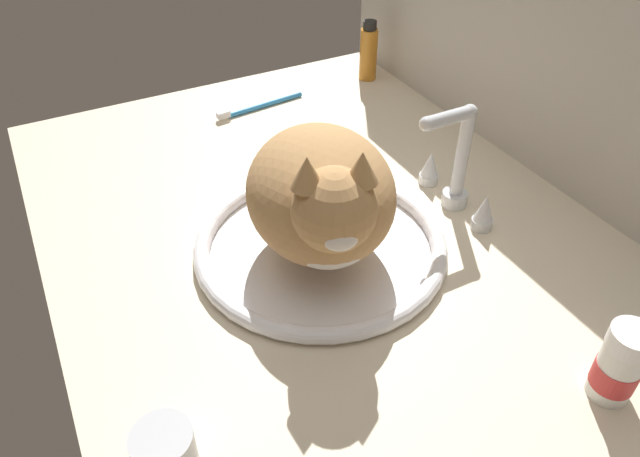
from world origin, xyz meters
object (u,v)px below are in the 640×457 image
Objects in this scene: toothbrush at (259,106)px; faucet at (455,169)px; cat at (322,196)px; amber_bottle at (369,52)px; pill_bottle at (619,366)px; sink_basin at (320,245)px; metal_jar at (165,452)px.

faucet is at bearing 17.69° from toothbrush.
cat is 2.72× the size of amber_bottle.
pill_bottle is at bearing 26.89° from cat.
cat is at bearing -12.05° from toothbrush.
sink_basin is 3.58× the size of pill_bottle.
faucet is 1.38× the size of amber_bottle.
faucet reaches higher than metal_jar.
amber_bottle is 27.32cm from toothbrush.
toothbrush is at bearing 168.18° from sink_basin.
cat is (1.58, -23.65, 4.02)cm from faucet.
cat is (1.58, -0.52, 9.81)cm from sink_basin.
amber_bottle is (-45.86, 35.88, 4.96)cm from sink_basin.
metal_jar is at bearing -107.06° from pill_bottle.
pill_bottle is 1.62× the size of metal_jar.
metal_jar is 76.22cm from toothbrush.
faucet is 1.73× the size of pill_bottle.
pill_bottle is at bearing -12.87° from amber_bottle.
pill_bottle is at bearing 25.21° from sink_basin.
amber_bottle is 0.66× the size of toothbrush.
faucet is 47.60cm from amber_bottle.
sink_basin is 5.80× the size of metal_jar.
pill_bottle reaches higher than toothbrush.
sink_basin is 1.88× the size of toothbrush.
pill_bottle reaches higher than sink_basin.
sink_basin is at bearing -11.82° from toothbrush.
pill_bottle is 48.03cm from metal_jar.
faucet is 56.62cm from metal_jar.
cat reaches higher than toothbrush.
metal_jar is at bearing -43.51° from amber_bottle.
amber_bottle reaches higher than toothbrush.
pill_bottle is (36.34, -6.02, -2.11)cm from faucet.
pill_bottle is at bearing 72.94° from metal_jar.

